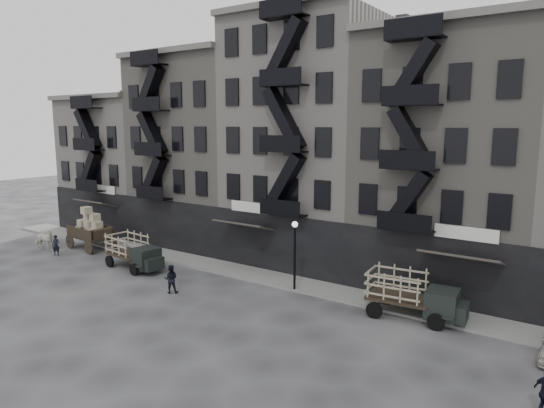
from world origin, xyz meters
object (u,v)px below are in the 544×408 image
Objects in this scene: horse at (43,240)px; stake_truck_east at (413,292)px; pedestrian_west at (56,245)px; pedestrian_mid at (171,279)px; wagon at (89,225)px; stake_truck_west at (134,250)px.

stake_truck_east is (28.63, 3.14, 0.59)m from horse.
pedestrian_mid reaches higher than pedestrian_west.
wagon is 0.86× the size of stake_truck_west.
stake_truck_west is 3.08× the size of pedestrian_west.
wagon is at bearing 173.29° from stake_truck_west.
stake_truck_west reaches higher than horse.
horse is 0.38× the size of stake_truck_east.
pedestrian_mid is (13.28, -0.86, 0.06)m from pedestrian_west.
stake_truck_east is at bearing 13.04° from stake_truck_west.
wagon is 2.98m from pedestrian_west.
pedestrian_west is at bearing -116.31° from horse.
horse is 3.71m from wagon.
stake_truck_east is at bearing -101.15° from horse.
pedestrian_mid is (15.60, -1.22, 0.03)m from horse.
pedestrian_mid is at bearing -10.38° from wagon.
wagon is 13.50m from pedestrian_mid.
stake_truck_east is at bearing 6.79° from wagon.
wagon is at bearing 49.70° from pedestrian_west.
stake_truck_west reaches higher than pedestrian_west.
stake_truck_east reaches higher than stake_truck_west.
stake_truck_west is (7.29, -1.62, -0.58)m from wagon.
horse is 2.36m from pedestrian_west.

